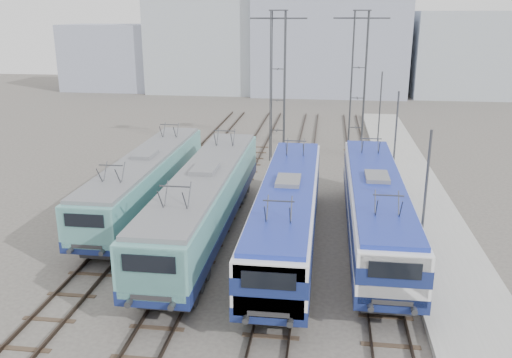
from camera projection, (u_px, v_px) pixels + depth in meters
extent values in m
plane|color=#514C47|center=(231.00, 283.00, 24.78)|extent=(160.00, 160.00, 0.00)
cube|color=#9E9E99|center=(431.00, 226.00, 31.02)|extent=(4.00, 70.00, 0.30)
cube|color=navy|center=(147.00, 191.00, 33.36)|extent=(2.76, 17.40, 0.58)
cube|color=#599998|center=(146.00, 173.00, 33.02)|extent=(2.71, 17.40, 1.74)
cube|color=#599998|center=(88.00, 227.00, 25.15)|extent=(2.49, 0.68, 1.97)
cube|color=slate|center=(145.00, 157.00, 32.73)|extent=(2.49, 16.71, 0.19)
cube|color=#262628|center=(112.00, 239.00, 28.09)|extent=(2.03, 3.48, 0.65)
cube|color=#262628|center=(174.00, 175.00, 39.07)|extent=(2.03, 3.48, 0.65)
cube|color=navy|center=(206.00, 213.00, 29.37)|extent=(2.99, 18.88, 0.63)
cube|color=#599998|center=(205.00, 191.00, 29.00)|extent=(2.94, 18.88, 1.89)
cube|color=#599998|center=(153.00, 271.00, 20.46)|extent=(2.70, 0.73, 2.14)
cube|color=slate|center=(205.00, 173.00, 28.69)|extent=(2.70, 18.12, 0.21)
cube|color=#262628|center=(175.00, 281.00, 23.64)|extent=(2.20, 3.78, 0.71)
cube|color=#262628|center=(227.00, 191.00, 35.56)|extent=(2.20, 3.78, 0.71)
cube|color=navy|center=(287.00, 225.00, 27.96)|extent=(2.84, 17.96, 0.60)
cube|color=white|center=(288.00, 203.00, 27.60)|extent=(2.79, 17.96, 1.80)
cube|color=navy|center=(288.00, 204.00, 27.62)|extent=(2.83, 17.98, 0.70)
cube|color=white|center=(270.00, 288.00, 19.48)|extent=(2.57, 0.70, 2.04)
cube|color=#1B2E9C|center=(288.00, 184.00, 27.31)|extent=(2.57, 17.24, 0.20)
cube|color=#262628|center=(276.00, 295.00, 22.51)|extent=(2.09, 3.59, 0.67)
cube|color=#262628|center=(295.00, 200.00, 33.84)|extent=(2.09, 3.59, 0.67)
cube|color=navy|center=(374.00, 219.00, 28.68)|extent=(2.82, 17.83, 0.59)
cube|color=white|center=(376.00, 198.00, 28.33)|extent=(2.77, 17.83, 1.78)
cube|color=navy|center=(376.00, 199.00, 28.34)|extent=(2.81, 17.85, 0.69)
cube|color=white|center=(393.00, 278.00, 20.27)|extent=(2.55, 0.69, 2.02)
cube|color=#1B2E9C|center=(377.00, 180.00, 28.04)|extent=(2.55, 17.12, 0.20)
cube|color=#262628|center=(383.00, 286.00, 23.27)|extent=(2.08, 3.57, 0.67)
cube|color=#262628|center=(366.00, 196.00, 34.53)|extent=(2.08, 3.57, 0.67)
cylinder|color=#3F4247|center=(270.00, 89.00, 43.38)|extent=(0.10, 0.10, 12.00)
cylinder|color=#3F4247|center=(284.00, 89.00, 43.24)|extent=(0.10, 0.10, 12.00)
cylinder|color=#3F4247|center=(272.00, 87.00, 44.42)|extent=(0.10, 0.10, 12.00)
cylinder|color=#3F4247|center=(285.00, 87.00, 44.28)|extent=(0.10, 0.10, 12.00)
cube|color=#3F4247|center=(279.00, 18.00, 42.23)|extent=(4.50, 0.12, 0.12)
cylinder|color=#3F4247|center=(351.00, 87.00, 44.46)|extent=(0.10, 0.10, 12.00)
cylinder|color=#3F4247|center=(365.00, 87.00, 44.32)|extent=(0.10, 0.10, 12.00)
cylinder|color=#3F4247|center=(351.00, 85.00, 45.50)|extent=(0.10, 0.10, 12.00)
cylinder|color=#3F4247|center=(364.00, 85.00, 45.36)|extent=(0.10, 0.10, 12.00)
cube|color=#3F4247|center=(362.00, 18.00, 43.31)|extent=(4.50, 0.12, 0.12)
cylinder|color=#3F4247|center=(424.00, 205.00, 24.55)|extent=(0.12, 0.12, 7.00)
cylinder|color=#3F4247|center=(395.00, 144.00, 35.91)|extent=(0.12, 0.12, 7.00)
cylinder|color=#3F4247|center=(380.00, 112.00, 47.28)|extent=(0.12, 0.12, 7.00)
cube|color=#A7B2BB|center=(212.00, 45.00, 83.17)|extent=(18.00, 12.00, 14.00)
cube|color=#969EB5|center=(330.00, 32.00, 80.31)|extent=(22.00, 14.00, 18.00)
cube|color=#A7B2BB|center=(468.00, 54.00, 78.68)|extent=(16.00, 12.00, 12.00)
cube|color=#969EB5|center=(113.00, 57.00, 85.78)|extent=(14.00, 10.00, 10.00)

